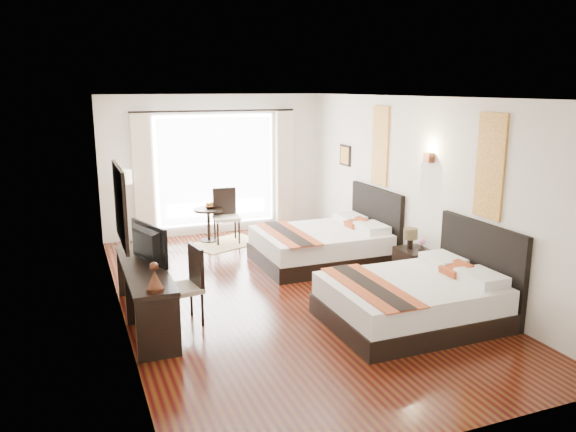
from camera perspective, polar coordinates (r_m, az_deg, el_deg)
name	(u,v)px	position (r m, az deg, el deg)	size (l,w,h in m)	color
floor	(282,293)	(8.27, -0.58, -7.83)	(4.50, 7.50, 0.01)	#320909
ceiling	(282,98)	(7.74, -0.63, 11.91)	(4.50, 7.50, 0.02)	white
wall_headboard	(417,188)	(8.93, 12.98, 2.75)	(0.01, 7.50, 2.80)	silver
wall_desk	(116,212)	(7.40, -17.06, 0.44)	(0.01, 7.50, 2.80)	silver
wall_window	(215,165)	(11.41, -7.41, 5.14)	(4.50, 0.01, 2.80)	silver
wall_entry	(450,283)	(4.70, 16.13, -6.57)	(4.50, 0.01, 2.80)	silver
window_glass	(216,170)	(11.41, -7.37, 4.63)	(2.40, 0.02, 2.20)	white
sheer_curtain	(216,171)	(11.36, -7.30, 4.59)	(2.30, 0.02, 2.10)	white
drape_left	(143,176)	(11.05, -14.55, 3.95)	(0.35, 0.14, 2.35)	beige
drape_right	(284,168)	(11.76, -0.37, 4.89)	(0.35, 0.14, 2.35)	beige
art_panel_near	(490,166)	(7.60, 19.85, 4.78)	(0.03, 0.50, 1.35)	#963A15
art_panel_far	(380,146)	(9.78, 9.34, 7.03)	(0.03, 0.50, 1.35)	#963A15
wall_sconce	(429,158)	(8.55, 14.12, 5.78)	(0.10, 0.14, 0.14)	#462519
mirror_frame	(120,205)	(7.04, -16.69, 1.09)	(0.04, 1.25, 0.95)	black
mirror_glass	(122,205)	(7.04, -16.49, 1.11)	(0.01, 1.12, 0.82)	white
bed_near	(417,298)	(7.40, 12.97, -8.11)	(2.15, 1.68, 1.21)	black
bed_far	(325,244)	(9.61, 3.80, -2.85)	(2.17, 1.69, 1.22)	black
nightstand	(414,266)	(8.81, 12.67, -4.98)	(0.45, 0.55, 0.53)	black
table_lamp	(410,235)	(8.73, 12.33, -1.94)	(0.21, 0.21, 0.34)	black
vase	(422,251)	(8.58, 13.41, -3.46)	(0.11, 0.11, 0.12)	black
console_desk	(145,294)	(7.38, -14.31, -7.70)	(0.50, 2.20, 0.76)	black
television	(143,244)	(7.29, -14.54, -2.79)	(0.87, 0.11, 0.50)	black
bronze_figurine	(155,279)	(6.30, -13.40, -6.21)	(0.19, 0.19, 0.29)	#462519
desk_chair	(184,301)	(7.27, -10.55, -8.46)	(0.53, 0.53, 1.00)	#B9A48E
floor_lamp	(124,182)	(10.85, -16.29, 3.30)	(0.29, 0.29, 1.44)	black
side_table	(209,225)	(10.97, -8.05, -0.92)	(0.56, 0.56, 0.65)	black
fruit_bowl	(210,207)	(10.92, -7.95, 0.91)	(0.21, 0.21, 0.05)	#442B18
window_chair	(227,226)	(10.88, -6.27, -1.03)	(0.53, 0.53, 1.04)	#B9A48E
jute_rug	(226,243)	(10.85, -6.32, -2.77)	(1.30, 0.88, 0.01)	tan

